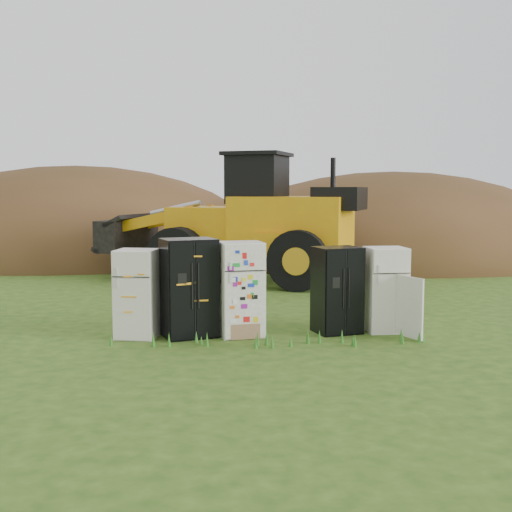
{
  "coord_description": "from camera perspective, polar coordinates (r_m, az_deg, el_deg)",
  "views": [
    {
      "loc": [
        -1.56,
        -12.04,
        2.78
      ],
      "look_at": [
        -0.04,
        2.0,
        1.31
      ],
      "focal_mm": 45.0,
      "sensor_mm": 36.0,
      "label": 1
    }
  ],
  "objects": [
    {
      "name": "fridge_black_side",
      "position": [
        12.18,
        -5.98,
        -2.82
      ],
      "size": [
        1.14,
        1.0,
        1.86
      ],
      "primitive_type": null,
      "rotation": [
        0.0,
        0.0,
        0.28
      ],
      "color": "black",
      "rests_on": "ground"
    },
    {
      "name": "fridge_open_door",
      "position": [
        12.82,
        11.42,
        -2.93
      ],
      "size": [
        0.77,
        0.71,
        1.66
      ],
      "primitive_type": null,
      "rotation": [
        0.0,
        0.0,
        0.02
      ],
      "color": "white",
      "rests_on": "ground"
    },
    {
      "name": "ground",
      "position": [
        12.45,
        1.17,
        -6.95
      ],
      "size": [
        120.0,
        120.0,
        0.0
      ],
      "primitive_type": "plane",
      "color": "#2B4B14",
      "rests_on": "ground"
    },
    {
      "name": "dirt_mound_left",
      "position": [
        27.58,
        -15.53,
        -0.06
      ],
      "size": [
        15.81,
        11.86,
        7.51
      ],
      "primitive_type": "ellipsoid",
      "color": "#402D14",
      "rests_on": "ground"
    },
    {
      "name": "fridge_leftmost",
      "position": [
        12.25,
        -10.52,
        -3.31
      ],
      "size": [
        0.87,
        0.85,
        1.66
      ],
      "primitive_type": null,
      "rotation": [
        0.0,
        0.0,
        -0.23
      ],
      "color": "white",
      "rests_on": "ground"
    },
    {
      "name": "dirt_mound_right",
      "position": [
        26.32,
        11.97,
        -0.25
      ],
      "size": [
        15.61,
        11.45,
        6.98
      ],
      "primitive_type": "ellipsoid",
      "color": "#402D14",
      "rests_on": "ground"
    },
    {
      "name": "fridge_black_right",
      "position": [
        12.55,
        7.22,
        -3.01
      ],
      "size": [
        0.97,
        0.87,
        1.67
      ],
      "primitive_type": null,
      "rotation": [
        0.0,
        0.0,
        0.22
      ],
      "color": "black",
      "rests_on": "ground"
    },
    {
      "name": "fridge_sticker",
      "position": [
        12.19,
        -1.35,
        -2.94
      ],
      "size": [
        0.89,
        0.83,
        1.79
      ],
      "primitive_type": null,
      "rotation": [
        0.0,
        0.0,
        0.13
      ],
      "color": "white",
      "rests_on": "ground"
    },
    {
      "name": "wheel_loader",
      "position": [
        19.55,
        -2.57,
        3.46
      ],
      "size": [
        8.63,
        6.3,
        3.87
      ],
      "primitive_type": null,
      "rotation": [
        0.0,
        0.0,
        -0.43
      ],
      "color": "orange",
      "rests_on": "ground"
    }
  ]
}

